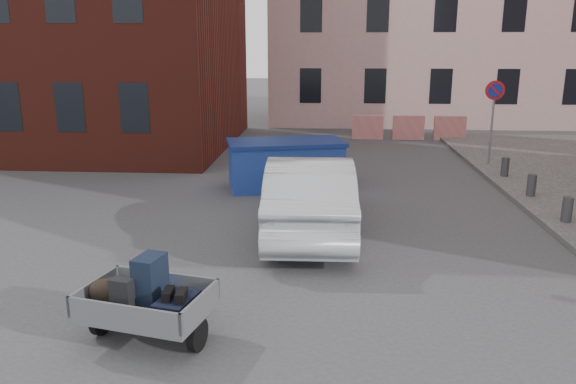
{
  "coord_description": "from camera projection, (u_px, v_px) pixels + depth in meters",
  "views": [
    {
      "loc": [
        0.79,
        -8.59,
        3.82
      ],
      "look_at": [
        0.07,
        1.78,
        1.1
      ],
      "focal_mm": 35.0,
      "sensor_mm": 36.0,
      "label": 1
    }
  ],
  "objects": [
    {
      "name": "dumpster",
      "position": [
        286.0,
        164.0,
        15.44
      ],
      "size": [
        3.42,
        2.32,
        1.31
      ],
      "rotation": [
        0.0,
        0.0,
        0.24
      ],
      "color": "navy",
      "rests_on": "ground"
    },
    {
      "name": "barriers",
      "position": [
        409.0,
        128.0,
        23.38
      ],
      "size": [
        4.7,
        0.18,
        1.0
      ],
      "color": "red",
      "rests_on": "ground"
    },
    {
      "name": "no_parking_sign",
      "position": [
        494.0,
        105.0,
        17.56
      ],
      "size": [
        0.6,
        0.09,
        2.65
      ],
      "color": "gray",
      "rests_on": "sidewalk"
    },
    {
      "name": "ground",
      "position": [
        277.0,
        283.0,
        9.31
      ],
      "size": [
        120.0,
        120.0,
        0.0
      ],
      "primitive_type": "plane",
      "color": "#38383A",
      "rests_on": "ground"
    },
    {
      "name": "bollards",
      "position": [
        567.0,
        209.0,
        12.1
      ],
      "size": [
        0.22,
        9.02,
        0.55
      ],
      "color": "#3A3A3D",
      "rests_on": "sidewalk"
    },
    {
      "name": "trailer",
      "position": [
        146.0,
        300.0,
        7.32
      ],
      "size": [
        1.81,
        1.95,
        1.2
      ],
      "rotation": [
        0.0,
        0.0,
        -0.23
      ],
      "color": "black",
      "rests_on": "ground"
    },
    {
      "name": "silver_car",
      "position": [
        310.0,
        195.0,
        11.68
      ],
      "size": [
        1.88,
        4.99,
        1.63
      ],
      "primitive_type": "imported",
      "rotation": [
        0.0,
        0.0,
        3.17
      ],
      "color": "#AAACB2",
      "rests_on": "ground"
    }
  ]
}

